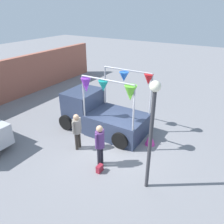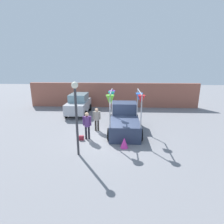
# 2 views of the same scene
# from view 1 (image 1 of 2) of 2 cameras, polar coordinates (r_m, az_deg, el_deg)

# --- Properties ---
(ground_plane) EXTENTS (60.00, 60.00, 0.00)m
(ground_plane) POSITION_cam_1_polar(r_m,az_deg,el_deg) (9.66, -0.33, -8.93)
(ground_plane) COLOR slate
(vendor_truck) EXTENTS (2.32, 4.08, 2.94)m
(vendor_truck) POSITION_cam_1_polar(r_m,az_deg,el_deg) (10.63, -3.41, -0.22)
(vendor_truck) COLOR #2D3851
(vendor_truck) RESTS_ON ground
(person_customer) EXTENTS (0.53, 0.34, 1.72)m
(person_customer) POSITION_cam_1_polar(r_m,az_deg,el_deg) (8.08, -3.19, -7.81)
(person_customer) COLOR black
(person_customer) RESTS_ON ground
(person_vendor) EXTENTS (0.53, 0.34, 1.63)m
(person_vendor) POSITION_cam_1_polar(r_m,az_deg,el_deg) (9.13, -9.14, -4.27)
(person_vendor) COLOR #2D2823
(person_vendor) RESTS_ON ground
(handbag) EXTENTS (0.28, 0.16, 0.28)m
(handbag) POSITION_cam_1_polar(r_m,az_deg,el_deg) (8.31, -3.25, -14.53)
(handbag) COLOR maroon
(handbag) RESTS_ON ground
(street_lamp) EXTENTS (0.32, 0.32, 3.74)m
(street_lamp) POSITION_cam_1_polar(r_m,az_deg,el_deg) (6.49, 10.39, -2.78)
(street_lamp) COLOR #333338
(street_lamp) RESTS_ON ground
(folded_kite_bundle_magenta) EXTENTS (0.50, 0.50, 0.60)m
(folded_kite_bundle_magenta) POSITION_cam_1_polar(r_m,az_deg,el_deg) (9.76, 9.96, -6.86)
(folded_kite_bundle_magenta) COLOR #D83399
(folded_kite_bundle_magenta) RESTS_ON ground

